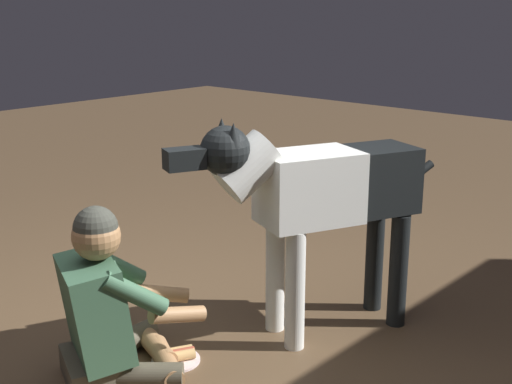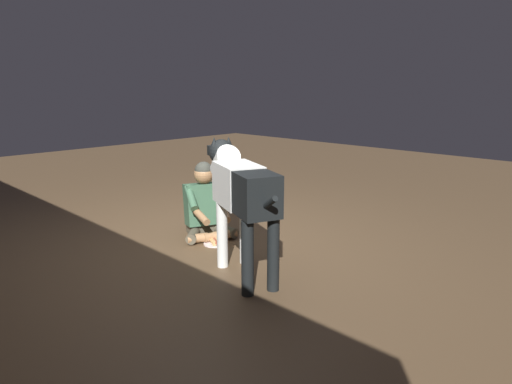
# 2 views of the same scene
# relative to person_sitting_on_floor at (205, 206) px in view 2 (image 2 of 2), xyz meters

# --- Properties ---
(ground_plane) EXTENTS (15.64, 15.64, 0.00)m
(ground_plane) POSITION_rel_person_sitting_on_floor_xyz_m (-0.16, 0.13, -0.33)
(ground_plane) COLOR brown
(person_sitting_on_floor) EXTENTS (0.69, 0.62, 0.80)m
(person_sitting_on_floor) POSITION_rel_person_sitting_on_floor_xyz_m (0.00, 0.00, 0.00)
(person_sitting_on_floor) COLOR brown
(person_sitting_on_floor) RESTS_ON ground
(large_dog) EXTENTS (1.37, 0.69, 1.13)m
(large_dog) POSITION_rel_person_sitting_on_floor_xyz_m (-0.98, 0.42, 0.41)
(large_dog) COLOR white
(large_dog) RESTS_ON ground
(hot_dog_on_plate) EXTENTS (0.23, 0.23, 0.06)m
(hot_dog_on_plate) POSITION_rel_person_sitting_on_floor_xyz_m (-0.28, 0.12, -0.30)
(hot_dog_on_plate) COLOR silver
(hot_dog_on_plate) RESTS_ON ground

